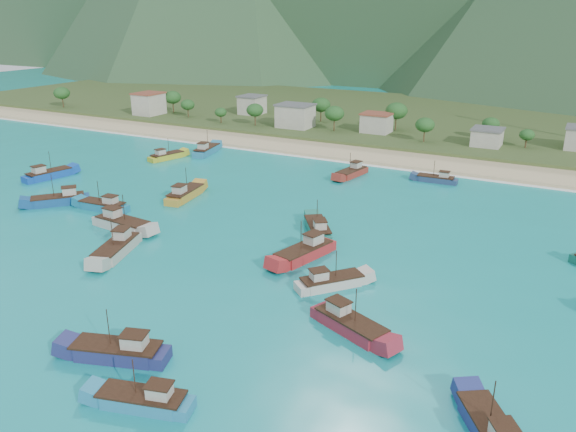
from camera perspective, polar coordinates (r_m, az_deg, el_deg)
The scene contains 22 objects.
ground at distance 90.89m, azimuth -9.45°, elevation -4.46°, with size 600.00×600.00×0.00m, color #0C8A89.
beach at distance 157.41m, azimuth 8.18°, elevation 6.09°, with size 400.00×18.00×1.20m, color beige.
land at distance 214.65m, azimuth 13.92°, elevation 9.40°, with size 400.00×110.00×2.40m, color #385123.
surf_line at distance 148.77m, azimuth 6.90°, elevation 5.34°, with size 400.00×2.50×0.08m, color white.
village at distance 176.83m, azimuth 11.82°, elevation 8.97°, with size 216.49×27.98×7.51m.
vegetation at distance 181.03m, azimuth 9.14°, elevation 9.60°, with size 280.43×26.25×9.17m.
boat_0 at distance 145.43m, azimuth -23.17°, elevation 3.86°, with size 5.72×11.95×6.79m.
boat_2 at distance 68.36m, azimuth -16.82°, elevation -13.11°, with size 11.81×6.74×6.70m.
boat_3 at distance 117.95m, azimuth -18.25°, elevation 0.94°, with size 10.93×3.93×6.34m.
boat_5 at distance 135.24m, azimuth 14.83°, elevation 3.59°, with size 9.39×3.11×5.49m.
boat_8 at distance 95.82m, azimuth -17.00°, elevation -3.21°, with size 7.03×12.38×7.02m.
boat_14 at distance 121.04m, azimuth -10.41°, elevation 2.17°, with size 5.18×12.06×6.90m.
boat_15 at distance 124.61m, azimuth -22.21°, elevation 1.49°, with size 10.17×10.91×6.81m.
boat_16 at distance 155.29m, azimuth -12.22°, elevation 5.92°, with size 5.62×10.63×6.02m.
boat_17 at distance 136.49m, azimuth 6.47°, elevation 4.36°, with size 4.88×11.08×6.33m.
boat_19 at distance 71.04m, azimuth 6.29°, elevation -10.96°, with size 11.48×7.28×6.54m.
boat_20 at distance 90.21m, azimuth 1.71°, elevation -3.76°, with size 6.41×12.39×7.03m.
boat_21 at distance 60.65m, azimuth -14.44°, elevation -17.76°, with size 10.31×5.45×5.84m.
boat_22 at distance 100.25m, azimuth 3.03°, elevation -1.35°, with size 8.96×10.78×6.46m.
boat_23 at distance 159.45m, azimuth -8.27°, elevation 6.59°, with size 5.81×12.29×6.99m.
boat_24 at distance 81.25m, azimuth 4.36°, elevation -6.77°, with size 8.86×9.66×5.99m.
boat_27 at distance 106.51m, azimuth -16.51°, elevation -0.80°, with size 12.36×4.57×7.15m.
Camera 1 is at (51.49, -65.04, 37.14)m, focal length 35.00 mm.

